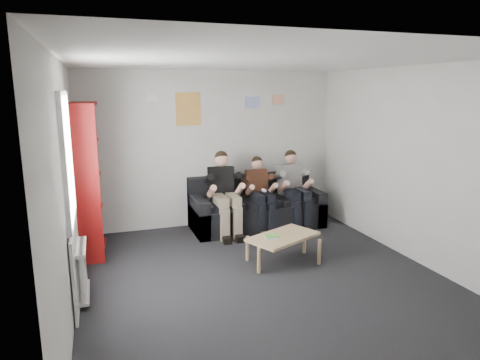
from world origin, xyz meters
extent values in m
plane|color=black|center=(0.00, 0.00, 0.00)|extent=(5.00, 5.00, 0.00)
plane|color=white|center=(0.00, 0.00, 2.70)|extent=(5.00, 5.00, 0.00)
plane|color=beige|center=(0.00, 2.50, 1.35)|extent=(4.50, 0.00, 4.50)
plane|color=beige|center=(0.00, -2.50, 1.35)|extent=(4.50, 0.00, 4.50)
plane|color=beige|center=(-2.25, 0.00, 1.35)|extent=(0.00, 5.00, 5.00)
plane|color=beige|center=(2.25, 0.00, 1.35)|extent=(0.00, 5.00, 5.00)
cube|color=black|center=(0.68, 2.02, 0.22)|extent=(2.27, 0.93, 0.43)
cube|color=black|center=(0.68, 2.39, 0.66)|extent=(2.27, 0.21, 0.44)
cube|color=black|center=(-0.37, 2.02, 0.31)|extent=(0.19, 0.93, 0.62)
cube|color=black|center=(1.72, 2.02, 0.31)|extent=(0.19, 0.93, 0.62)
cube|color=black|center=(0.68, 1.94, 0.49)|extent=(1.90, 0.64, 0.10)
cube|color=maroon|center=(-2.07, 1.71, 1.10)|extent=(0.33, 0.99, 2.20)
cube|color=tan|center=(0.46, 0.43, 0.38)|extent=(0.99, 0.55, 0.04)
cylinder|color=tan|center=(0.01, 0.21, 0.18)|extent=(0.05, 0.05, 0.36)
cylinder|color=tan|center=(0.90, 0.21, 0.18)|extent=(0.05, 0.05, 0.36)
cylinder|color=tan|center=(0.01, 0.65, 0.18)|extent=(0.05, 0.05, 0.36)
cylinder|color=tan|center=(0.90, 0.65, 0.18)|extent=(0.05, 0.05, 0.36)
cube|color=silver|center=(0.26, 0.38, 0.40)|extent=(0.19, 0.14, 0.01)
cube|color=#5DB440|center=(0.28, 0.41, 0.42)|extent=(0.19, 0.14, 0.01)
cube|color=black|center=(0.04, 2.08, 0.82)|extent=(0.42, 0.31, 0.59)
sphere|color=#DC9C86|center=(0.04, 2.04, 1.23)|extent=(0.23, 0.23, 0.23)
sphere|color=black|center=(0.04, 2.05, 1.27)|extent=(0.22, 0.22, 0.22)
cube|color=gray|center=(0.04, 1.76, 0.61)|extent=(0.38, 0.48, 0.16)
cube|color=gray|center=(0.04, 1.53, 0.27)|extent=(0.36, 0.15, 0.54)
cube|color=black|center=(0.04, 1.47, 0.05)|extent=(0.36, 0.27, 0.11)
cube|color=#502B1A|center=(0.68, 2.06, 0.78)|extent=(0.36, 0.26, 0.51)
sphere|color=#DC9C86|center=(0.68, 2.03, 1.13)|extent=(0.20, 0.20, 0.20)
sphere|color=black|center=(0.68, 2.04, 1.16)|extent=(0.19, 0.19, 0.19)
cube|color=black|center=(0.68, 1.79, 0.60)|extent=(0.32, 0.41, 0.14)
cube|color=black|center=(0.68, 1.60, 0.27)|extent=(0.31, 0.13, 0.54)
cube|color=black|center=(0.68, 1.54, 0.05)|extent=(0.31, 0.23, 0.09)
cube|color=white|center=(0.68, 1.70, 0.74)|extent=(0.04, 0.13, 0.04)
cube|color=white|center=(1.31, 2.07, 0.81)|extent=(0.40, 0.29, 0.56)
sphere|color=#DC9C86|center=(1.31, 2.03, 1.20)|extent=(0.22, 0.22, 0.22)
sphere|color=black|center=(1.31, 2.05, 1.23)|extent=(0.21, 0.21, 0.21)
cube|color=black|center=(1.31, 1.78, 0.61)|extent=(0.36, 0.46, 0.15)
cube|color=black|center=(1.31, 1.56, 0.27)|extent=(0.34, 0.14, 0.54)
cube|color=black|center=(1.31, 1.50, 0.05)|extent=(0.34, 0.26, 0.10)
cylinder|color=silver|center=(-2.15, -0.08, 0.35)|extent=(0.06, 0.06, 0.60)
cylinder|color=silver|center=(-2.15, 0.00, 0.35)|extent=(0.06, 0.06, 0.60)
cylinder|color=silver|center=(-2.15, 0.08, 0.35)|extent=(0.06, 0.06, 0.60)
cylinder|color=silver|center=(-2.15, 0.16, 0.35)|extent=(0.06, 0.06, 0.60)
cylinder|color=silver|center=(-2.15, 0.24, 0.35)|extent=(0.06, 0.06, 0.60)
cylinder|color=silver|center=(-2.15, 0.32, 0.35)|extent=(0.06, 0.06, 0.60)
cylinder|color=silver|center=(-2.15, 0.40, 0.35)|extent=(0.06, 0.06, 0.60)
cylinder|color=silver|center=(-2.15, 0.48, 0.35)|extent=(0.06, 0.06, 0.60)
cube|color=silver|center=(-2.15, 0.20, 0.07)|extent=(0.10, 0.64, 0.04)
cube|color=silver|center=(-2.15, 0.20, 0.63)|extent=(0.10, 0.64, 0.04)
cube|color=white|center=(-2.23, 0.20, 1.65)|extent=(0.02, 1.00, 1.30)
cube|color=silver|center=(-2.22, 0.20, 2.33)|extent=(0.05, 1.12, 0.06)
cube|color=silver|center=(-2.22, 0.20, 0.97)|extent=(0.05, 1.12, 0.06)
cube|color=silver|center=(-2.22, 0.20, 0.45)|extent=(0.03, 1.30, 0.90)
cube|color=#E5E051|center=(-0.40, 2.49, 2.05)|extent=(0.42, 0.01, 0.55)
cube|color=blue|center=(0.75, 2.49, 2.15)|extent=(0.25, 0.01, 0.20)
cube|color=#D643A9|center=(1.25, 2.49, 2.20)|extent=(0.22, 0.01, 0.18)
cube|color=white|center=(-1.00, 2.49, 2.25)|extent=(0.20, 0.01, 0.14)
camera|label=1|loc=(-1.91, -4.70, 2.37)|focal=32.00mm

